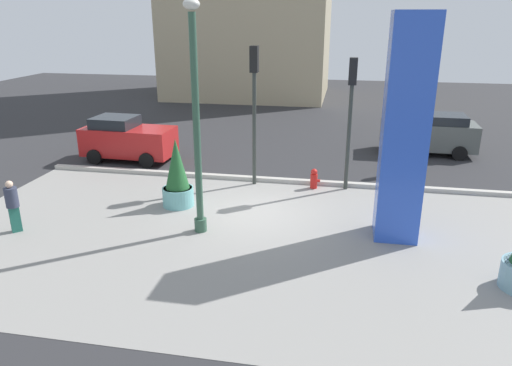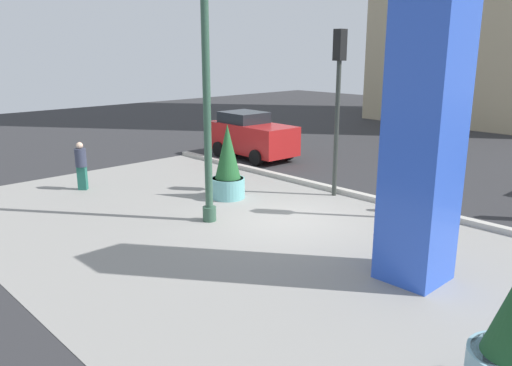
# 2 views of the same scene
# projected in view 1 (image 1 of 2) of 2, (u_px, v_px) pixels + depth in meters

# --- Properties ---
(ground_plane) EXTENTS (60.00, 60.00, 0.00)m
(ground_plane) POSITION_uv_depth(u_px,v_px,m) (274.00, 175.00, 19.19)
(ground_plane) COLOR #2D2D30
(plaza_pavement) EXTENTS (18.00, 10.00, 0.02)m
(plaza_pavement) POSITION_uv_depth(u_px,v_px,m) (242.00, 240.00, 13.63)
(plaza_pavement) COLOR gray
(plaza_pavement) RESTS_ON ground_plane
(curb_strip) EXTENTS (18.00, 0.24, 0.16)m
(curb_strip) POSITION_uv_depth(u_px,v_px,m) (270.00, 180.00, 18.35)
(curb_strip) COLOR #B7B2A8
(curb_strip) RESTS_ON ground_plane
(lamp_post) EXTENTS (0.44, 0.44, 6.45)m
(lamp_post) POSITION_uv_depth(u_px,v_px,m) (197.00, 127.00, 13.16)
(lamp_post) COLOR #335642
(lamp_post) RESTS_ON ground_plane
(art_pillar_blue) EXTENTS (1.18, 1.18, 6.17)m
(art_pillar_blue) POSITION_uv_depth(u_px,v_px,m) (405.00, 131.00, 12.89)
(art_pillar_blue) COLOR blue
(art_pillar_blue) RESTS_ON ground_plane
(potted_plant_by_pillar) EXTENTS (1.03, 1.03, 2.31)m
(potted_plant_by_pillar) POSITION_uv_depth(u_px,v_px,m) (177.00, 177.00, 15.75)
(potted_plant_by_pillar) COLOR #6BB2B2
(potted_plant_by_pillar) RESTS_ON ground_plane
(fire_hydrant) EXTENTS (0.36, 0.26, 0.75)m
(fire_hydrant) POSITION_uv_depth(u_px,v_px,m) (314.00, 179.00, 17.56)
(fire_hydrant) COLOR red
(fire_hydrant) RESTS_ON ground_plane
(traffic_light_far_side) EXTENTS (0.28, 0.42, 4.69)m
(traffic_light_far_side) POSITION_uv_depth(u_px,v_px,m) (351.00, 103.00, 16.56)
(traffic_light_far_side) COLOR #333833
(traffic_light_far_side) RESTS_ON ground_plane
(traffic_light_corner) EXTENTS (0.28, 0.42, 5.04)m
(traffic_light_corner) POSITION_uv_depth(u_px,v_px,m) (254.00, 95.00, 17.02)
(traffic_light_corner) COLOR #333833
(traffic_light_corner) RESTS_ON ground_plane
(car_curb_west) EXTENTS (3.95, 2.11, 1.90)m
(car_curb_west) POSITION_uv_depth(u_px,v_px,m) (127.00, 139.00, 20.82)
(car_curb_west) COLOR red
(car_curb_west) RESTS_ON ground_plane
(car_intersection) EXTENTS (4.17, 2.06, 1.84)m
(car_intersection) POSITION_uv_depth(u_px,v_px,m) (429.00, 134.00, 21.80)
(car_intersection) COLOR #565B56
(car_intersection) RESTS_ON ground_plane
(pedestrian_on_sidewalk) EXTENTS (0.51, 0.51, 1.58)m
(pedestrian_on_sidewalk) POSITION_uv_depth(u_px,v_px,m) (13.00, 204.00, 13.89)
(pedestrian_on_sidewalk) COLOR #236656
(pedestrian_on_sidewalk) RESTS_ON ground_plane
(pedestrian_by_curb) EXTENTS (0.46, 0.46, 1.77)m
(pedestrian_by_curb) POSITION_uv_depth(u_px,v_px,m) (402.00, 150.00, 18.89)
(pedestrian_by_curb) COLOR maroon
(pedestrian_by_curb) RESTS_ON ground_plane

